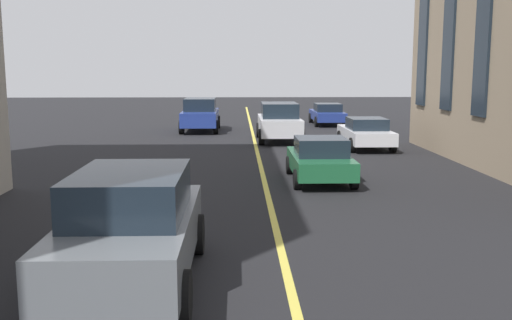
# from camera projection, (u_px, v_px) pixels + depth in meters

# --- Properties ---
(lane_centre_line) EXTENTS (80.00, 0.16, 0.01)m
(lane_centre_line) POSITION_uv_depth(u_px,v_px,m) (270.00, 204.00, 15.26)
(lane_centre_line) COLOR #D8C64C
(lane_centre_line) RESTS_ON ground_plane
(car_white_parked_a) EXTENTS (4.70, 2.14, 1.88)m
(car_white_parked_a) POSITION_uv_depth(u_px,v_px,m) (279.00, 121.00, 28.57)
(car_white_parked_a) COLOR silver
(car_white_parked_a) RESTS_ON ground_plane
(car_blue_mid) EXTENTS (4.70, 2.14, 1.88)m
(car_blue_mid) POSITION_uv_depth(u_px,v_px,m) (200.00, 114.00, 33.19)
(car_blue_mid) COLOR navy
(car_blue_mid) RESTS_ON ground_plane
(car_white_parked_b) EXTENTS (4.40, 1.95, 1.37)m
(car_white_parked_b) POSITION_uv_depth(u_px,v_px,m) (366.00, 133.00, 25.99)
(car_white_parked_b) COLOR silver
(car_white_parked_b) RESTS_ON ground_plane
(car_blue_oncoming) EXTENTS (4.40, 1.95, 1.37)m
(car_blue_oncoming) POSITION_uv_depth(u_px,v_px,m) (327.00, 114.00, 37.08)
(car_blue_oncoming) COLOR navy
(car_blue_oncoming) RESTS_ON ground_plane
(car_grey_near) EXTENTS (4.70, 2.14, 1.88)m
(car_grey_near) POSITION_uv_depth(u_px,v_px,m) (132.00, 226.00, 9.42)
(car_grey_near) COLOR slate
(car_grey_near) RESTS_ON ground_plane
(car_green_far) EXTENTS (3.90, 1.89, 1.40)m
(car_green_far) POSITION_uv_depth(u_px,v_px,m) (320.00, 159.00, 18.24)
(car_green_far) COLOR #1E6038
(car_green_far) RESTS_ON ground_plane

